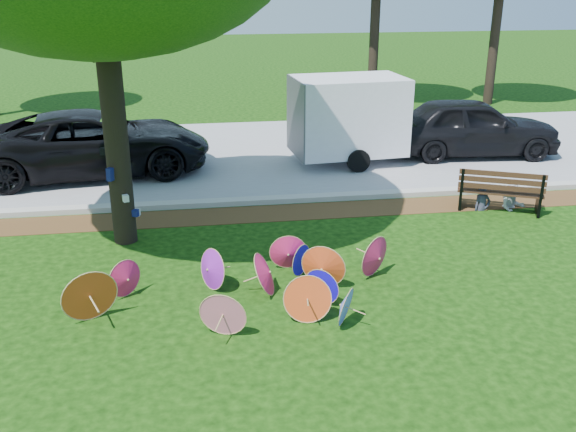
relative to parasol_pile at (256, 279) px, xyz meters
name	(u,v)px	position (x,y,z in m)	size (l,w,h in m)	color
ground	(275,321)	(0.20, -0.71, -0.36)	(90.00, 90.00, 0.00)	black
mulch_strip	(248,215)	(0.20, 3.79, -0.35)	(90.00, 1.00, 0.01)	#472D16
curb	(245,201)	(0.20, 4.49, -0.30)	(90.00, 0.30, 0.12)	#B7B5AD
street	(233,154)	(0.20, 8.64, -0.35)	(90.00, 8.00, 0.01)	gray
parasol_pile	(256,279)	(0.00, 0.00, 0.00)	(5.42, 2.36, 0.86)	#647CEE
black_van	(95,143)	(-3.37, 7.35, 0.44)	(2.66, 5.78, 1.60)	black
dark_pickup	(472,127)	(6.84, 7.62, 0.45)	(1.92, 4.76, 1.62)	black
cargo_trailer	(348,115)	(3.23, 7.37, 0.94)	(2.86, 1.81, 2.60)	white
park_bench	(500,189)	(5.65, 3.29, 0.12)	(1.82, 0.69, 0.95)	black
person_left	(484,186)	(5.30, 3.34, 0.19)	(0.40, 0.26, 1.09)	#363849
person_right	(515,183)	(6.00, 3.34, 0.22)	(0.56, 0.44, 1.16)	silver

